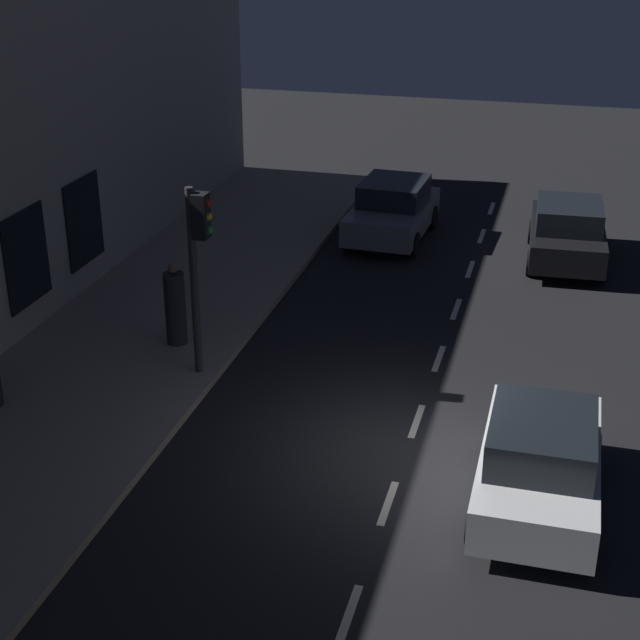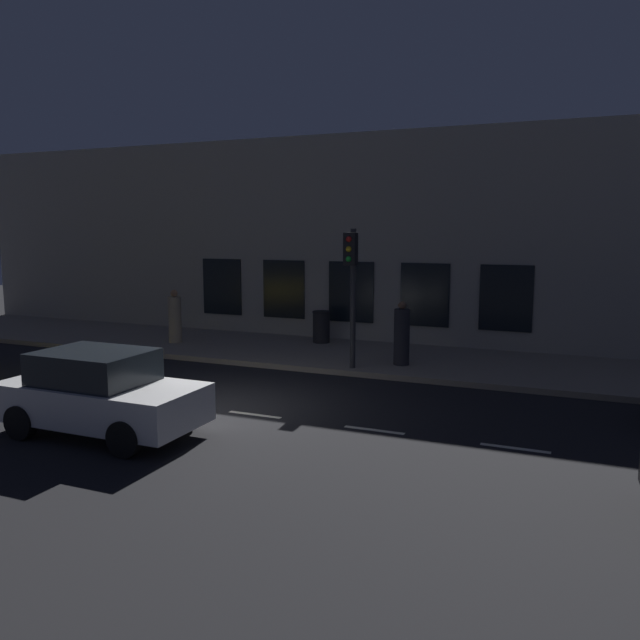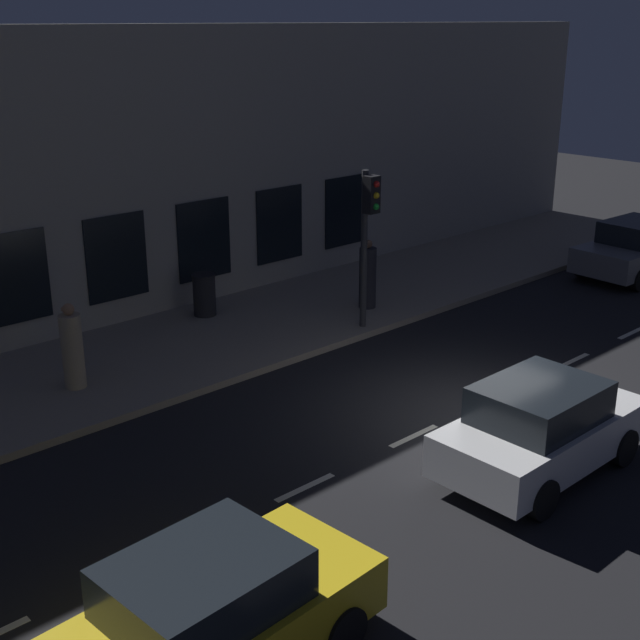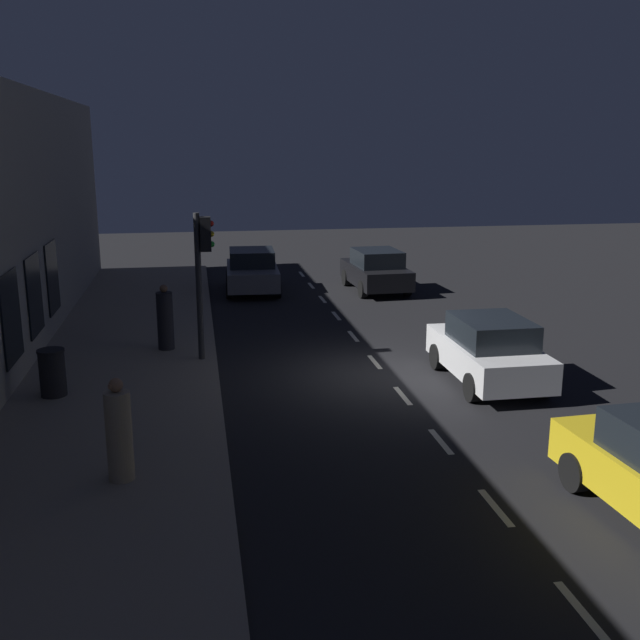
% 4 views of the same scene
% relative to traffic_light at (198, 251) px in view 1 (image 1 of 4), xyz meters
% --- Properties ---
extents(ground_plane, '(60.00, 60.00, 0.00)m').
position_rel_traffic_light_xyz_m(ground_plane, '(-4.27, 1.56, -2.63)').
color(ground_plane, black).
extents(sidewalk, '(4.50, 32.00, 0.15)m').
position_rel_traffic_light_xyz_m(sidewalk, '(1.98, 1.56, -2.55)').
color(sidewalk, gray).
rests_on(sidewalk, ground).
extents(lane_centre_line, '(0.12, 27.20, 0.01)m').
position_rel_traffic_light_xyz_m(lane_centre_line, '(-4.27, 0.56, -2.62)').
color(lane_centre_line, beige).
rests_on(lane_centre_line, ground).
extents(traffic_light, '(0.50, 0.32, 3.69)m').
position_rel_traffic_light_xyz_m(traffic_light, '(0.00, 0.00, 0.00)').
color(traffic_light, '#2D2D30').
rests_on(traffic_light, sidewalk).
extents(parked_car_0, '(2.09, 3.89, 1.58)m').
position_rel_traffic_light_xyz_m(parked_car_0, '(-1.90, -9.07, -1.84)').
color(parked_car_0, slate).
rests_on(parked_car_0, ground).
extents(parked_car_1, '(1.85, 3.83, 1.58)m').
position_rel_traffic_light_xyz_m(parked_car_1, '(-6.47, 2.61, -1.84)').
color(parked_car_1, silver).
rests_on(parked_car_1, ground).
extents(parked_car_2, '(2.04, 3.98, 1.58)m').
position_rel_traffic_light_xyz_m(parked_car_2, '(-6.52, -8.42, -1.84)').
color(parked_car_2, black).
rests_on(parked_car_2, ground).
extents(pedestrian_0, '(0.60, 0.60, 1.74)m').
position_rel_traffic_light_xyz_m(pedestrian_0, '(1.02, -1.09, -1.69)').
color(pedestrian_0, '#232328').
rests_on(pedestrian_0, sidewalk).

